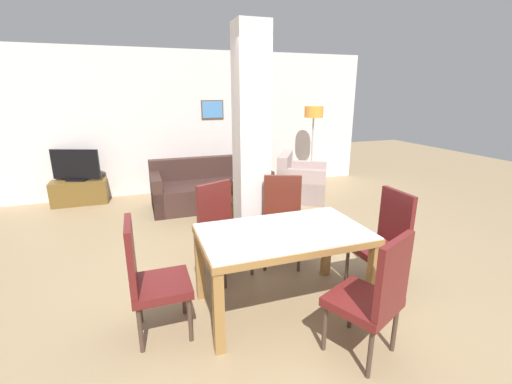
# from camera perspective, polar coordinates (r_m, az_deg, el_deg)

# --- Properties ---
(ground_plane) EXTENTS (18.00, 18.00, 0.00)m
(ground_plane) POSITION_cam_1_polar(r_m,az_deg,el_deg) (3.42, 4.30, -18.34)
(ground_plane) COLOR #99805B
(back_wall) EXTENTS (7.20, 0.09, 2.70)m
(back_wall) POSITION_cam_1_polar(r_m,az_deg,el_deg) (6.98, -9.86, 11.31)
(back_wall) COLOR silver
(back_wall) RESTS_ON ground_plane
(divider_pillar) EXTENTS (0.38, 0.36, 2.70)m
(divider_pillar) POSITION_cam_1_polar(r_m,az_deg,el_deg) (4.16, -0.79, 8.16)
(divider_pillar) COLOR silver
(divider_pillar) RESTS_ON ground_plane
(dining_table) EXTENTS (1.48, 0.88, 0.77)m
(dining_table) POSITION_cam_1_polar(r_m,az_deg,el_deg) (3.12, 4.53, -9.27)
(dining_table) COLOR olive
(dining_table) RESTS_ON ground_plane
(dining_chair_head_left) EXTENTS (0.46, 0.46, 1.01)m
(dining_chair_head_left) POSITION_cam_1_polar(r_m,az_deg,el_deg) (2.93, -17.33, -13.14)
(dining_chair_head_left) COLOR #5D1A1A
(dining_chair_head_left) RESTS_ON ground_plane
(dining_chair_far_left) EXTENTS (0.61, 0.61, 1.01)m
(dining_chair_far_left) POSITION_cam_1_polar(r_m,az_deg,el_deg) (3.74, -5.73, -5.76)
(dining_chair_far_left) COLOR maroon
(dining_chair_far_left) RESTS_ON ground_plane
(dining_chair_far_right) EXTENTS (0.60, 0.60, 1.01)m
(dining_chair_far_right) POSITION_cam_1_polar(r_m,az_deg,el_deg) (4.01, 4.38, -4.16)
(dining_chair_far_right) COLOR #5C2318
(dining_chair_far_right) RESTS_ON ground_plane
(dining_chair_near_right) EXTENTS (0.61, 0.61, 1.01)m
(dining_chair_near_right) POSITION_cam_1_polar(r_m,az_deg,el_deg) (2.72, 19.09, -15.72)
(dining_chair_near_right) COLOR maroon
(dining_chair_near_right) RESTS_ON ground_plane
(dining_chair_head_right) EXTENTS (0.46, 0.46, 1.01)m
(dining_chair_head_right) POSITION_cam_1_polar(r_m,az_deg,el_deg) (3.70, 20.57, -7.03)
(dining_chair_head_right) COLOR maroon
(dining_chair_head_right) RESTS_ON ground_plane
(sofa) EXTENTS (2.01, 0.95, 0.80)m
(sofa) POSITION_cam_1_polar(r_m,az_deg,el_deg) (6.11, -7.57, 0.43)
(sofa) COLOR #3D2722
(sofa) RESTS_ON ground_plane
(armchair) EXTENTS (1.19, 1.21, 0.84)m
(armchair) POSITION_cam_1_polar(r_m,az_deg,el_deg) (6.46, 7.35, 1.46)
(armchair) COLOR #B09994
(armchair) RESTS_ON ground_plane
(coffee_table) EXTENTS (0.66, 0.46, 0.42)m
(coffee_table) POSITION_cam_1_polar(r_m,az_deg,el_deg) (5.22, -5.11, -3.04)
(coffee_table) COLOR brown
(coffee_table) RESTS_ON ground_plane
(bottle) EXTENTS (0.08, 0.08, 0.23)m
(bottle) POSITION_cam_1_polar(r_m,az_deg,el_deg) (5.28, -3.83, 0.52)
(bottle) COLOR #4C2D14
(bottle) RESTS_ON coffee_table
(tv_stand) EXTENTS (0.91, 0.40, 0.43)m
(tv_stand) POSITION_cam_1_polar(r_m,az_deg,el_deg) (6.89, -27.31, -0.01)
(tv_stand) COLOR brown
(tv_stand) RESTS_ON ground_plane
(tv_screen) EXTENTS (0.80, 0.34, 0.55)m
(tv_screen) POSITION_cam_1_polar(r_m,az_deg,el_deg) (6.78, -27.85, 3.92)
(tv_screen) COLOR black
(tv_screen) RESTS_ON tv_stand
(floor_lamp) EXTENTS (0.37, 0.37, 1.66)m
(floor_lamp) POSITION_cam_1_polar(r_m,az_deg,el_deg) (7.14, 9.56, 11.90)
(floor_lamp) COLOR #B7B7BC
(floor_lamp) RESTS_ON ground_plane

